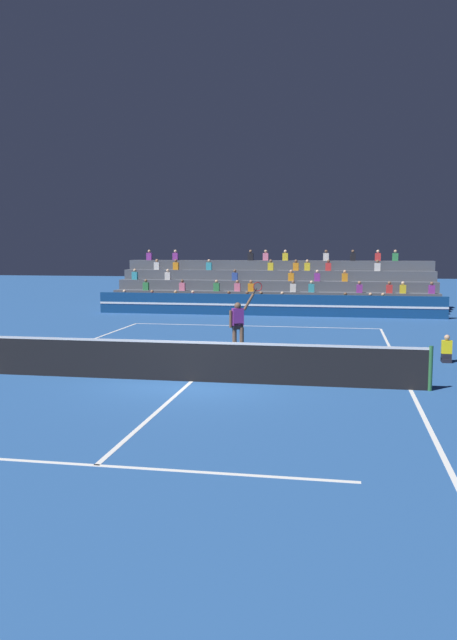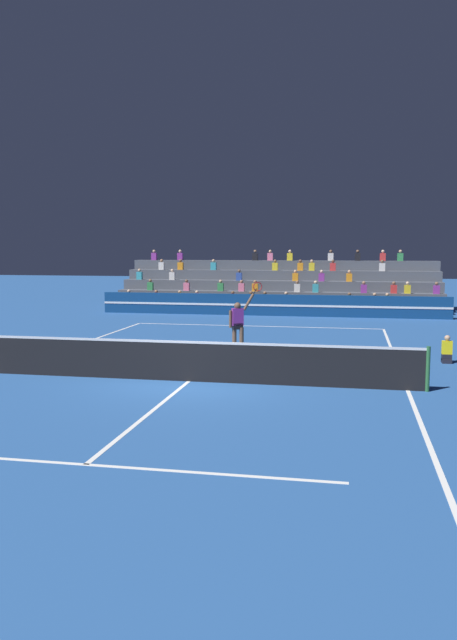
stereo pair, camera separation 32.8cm
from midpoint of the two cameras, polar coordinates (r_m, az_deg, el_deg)
The scene contains 8 objects.
ground_plane at distance 16.30m, azimuth -3.98°, elevation -5.63°, with size 120.00×120.00×0.00m, color #285699.
court_lines at distance 16.30m, azimuth -3.98°, elevation -5.62°, with size 11.10×23.90×0.01m.
tennis_net at distance 16.19m, azimuth -3.99°, elevation -3.75°, with size 12.00×0.10×1.10m.
sponsor_banner_wall at distance 32.21m, azimuth 3.18°, elevation 1.38°, with size 18.00×0.26×1.10m.
bleacher_stand at distance 35.94m, azimuth 3.93°, elevation 2.65°, with size 17.91×4.75×3.38m.
ball_kid_courtside at distance 20.00m, azimuth 18.87°, elevation -2.74°, with size 0.30×0.36×0.84m.
tennis_player at distance 20.18m, azimuth 0.46°, elevation -0.43°, with size 1.06×0.60×2.42m.
tennis_ball at distance 18.71m, azimuth 4.89°, elevation -3.95°, with size 0.07×0.07×0.07m, color #C6DB33.
Camera 1 is at (3.77, -15.47, 3.42)m, focal length 35.00 mm.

